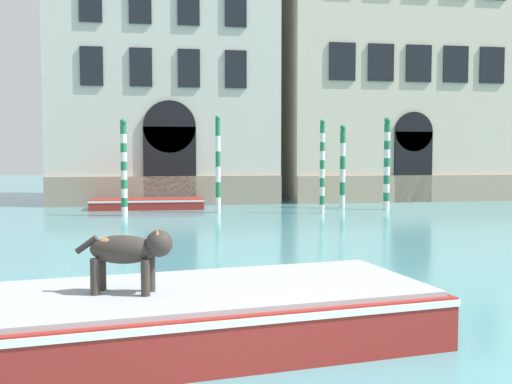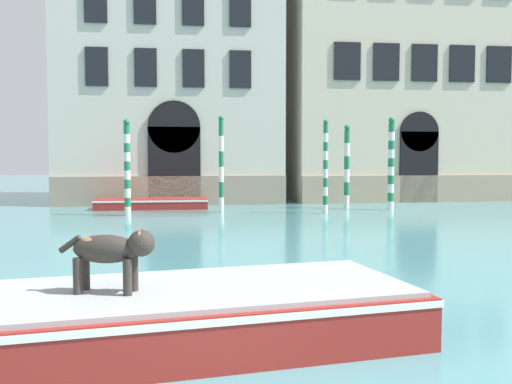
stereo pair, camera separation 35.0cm
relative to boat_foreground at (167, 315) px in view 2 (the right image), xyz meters
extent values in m
cube|color=beige|center=(0.05, 22.21, 8.28)|extent=(10.23, 6.00, 17.29)
cube|color=gray|center=(0.05, 19.16, 0.27)|extent=(10.23, 0.16, 1.29)
cube|color=black|center=(0.22, 19.15, 1.35)|extent=(2.27, 0.14, 3.43)
cylinder|color=black|center=(0.22, 19.15, 3.06)|extent=(2.27, 0.14, 2.27)
cube|color=black|center=(-3.02, 19.17, 5.59)|extent=(0.95, 0.10, 1.64)
cube|color=black|center=(-0.97, 19.17, 5.59)|extent=(0.95, 0.10, 1.64)
cube|color=black|center=(1.08, 19.17, 5.59)|extent=(0.95, 0.10, 1.64)
cube|color=black|center=(3.12, 19.17, 5.59)|extent=(0.95, 0.10, 1.64)
cube|color=black|center=(-3.02, 19.17, 8.23)|extent=(0.95, 0.10, 1.64)
cube|color=black|center=(-0.97, 19.17, 8.23)|extent=(0.95, 0.10, 1.64)
cube|color=black|center=(1.08, 19.17, 8.23)|extent=(0.95, 0.10, 1.64)
cube|color=black|center=(3.12, 19.17, 8.23)|extent=(0.95, 0.10, 1.64)
cube|color=beige|center=(11.62, 22.21, 6.57)|extent=(11.43, 6.00, 13.88)
cube|color=tan|center=(11.62, 19.16, 0.26)|extent=(11.43, 0.16, 1.26)
cube|color=black|center=(11.43, 19.15, 1.27)|extent=(1.83, 0.14, 3.28)
cylinder|color=black|center=(11.43, 19.15, 2.91)|extent=(1.83, 0.14, 1.83)
cube|color=black|center=(7.97, 19.17, 6.04)|extent=(1.22, 0.10, 1.69)
cube|color=black|center=(9.79, 19.17, 6.04)|extent=(1.22, 0.10, 1.69)
cube|color=black|center=(11.62, 19.17, 6.04)|extent=(1.22, 0.10, 1.69)
cube|color=black|center=(13.45, 19.17, 6.04)|extent=(1.22, 0.10, 1.69)
cube|color=black|center=(15.28, 19.17, 6.04)|extent=(1.22, 0.10, 1.69)
cube|color=maroon|center=(0.00, 0.00, -0.05)|extent=(6.34, 3.26, 0.64)
cube|color=white|center=(0.00, 0.00, 0.21)|extent=(6.37, 3.29, 0.08)
cube|color=#9EA3A8|center=(0.00, 0.00, 0.30)|extent=(6.13, 3.04, 0.06)
cylinder|color=#332D28|center=(-0.38, -0.07, 0.54)|extent=(0.10, 0.10, 0.42)
cylinder|color=#332D28|center=(-0.44, -0.30, 0.54)|extent=(0.10, 0.10, 0.42)
cylinder|color=#332D28|center=(-0.96, 0.07, 0.54)|extent=(0.10, 0.10, 0.42)
cylinder|color=#332D28|center=(-1.02, -0.15, 0.54)|extent=(0.10, 0.10, 0.42)
ellipsoid|color=#332D28|center=(-0.70, -0.11, 0.84)|extent=(0.84, 0.52, 0.33)
ellipsoid|color=#AD7042|center=(-0.81, -0.08, 0.93)|extent=(0.39, 0.31, 0.12)
sphere|color=#332D28|center=(-0.28, -0.22, 0.91)|extent=(0.31, 0.31, 0.31)
cone|color=#AD7042|center=(-0.26, -0.14, 1.03)|extent=(0.09, 0.09, 0.13)
cone|color=#AD7042|center=(-0.30, -0.30, 1.03)|extent=(0.09, 0.09, 0.13)
cylinder|color=#332D28|center=(-1.12, -0.01, 0.89)|extent=(0.29, 0.14, 0.22)
cube|color=maroon|center=(-0.74, 17.83, -0.16)|extent=(4.57, 1.64, 0.42)
cube|color=white|center=(-0.74, 17.83, -0.01)|extent=(4.60, 1.67, 0.08)
cube|color=#9EA3A8|center=(-0.74, 17.83, -0.18)|extent=(2.52, 1.22, 0.38)
cylinder|color=white|center=(5.86, 14.85, -0.20)|extent=(0.18, 0.18, 0.34)
cylinder|color=#1E7247|center=(5.86, 14.85, 0.14)|extent=(0.18, 0.18, 0.34)
cylinder|color=white|center=(5.86, 14.85, 0.48)|extent=(0.18, 0.18, 0.34)
cylinder|color=#1E7247|center=(5.86, 14.85, 0.82)|extent=(0.18, 0.18, 0.34)
cylinder|color=white|center=(5.86, 14.85, 1.16)|extent=(0.18, 0.18, 0.34)
cylinder|color=#1E7247|center=(5.86, 14.85, 1.49)|extent=(0.18, 0.18, 0.34)
cylinder|color=white|center=(5.86, 14.85, 1.83)|extent=(0.18, 0.18, 0.34)
cylinder|color=#1E7247|center=(5.86, 14.85, 2.17)|extent=(0.18, 0.18, 0.34)
cylinder|color=white|center=(5.86, 14.85, 2.51)|extent=(0.18, 0.18, 0.34)
cylinder|color=#1E7247|center=(5.86, 14.85, 2.85)|extent=(0.18, 0.18, 0.34)
sphere|color=#1E7247|center=(5.86, 14.85, 3.10)|extent=(0.19, 0.19, 0.19)
cylinder|color=white|center=(8.83, 15.85, -0.19)|extent=(0.25, 0.25, 0.35)
cylinder|color=#1E7247|center=(8.83, 15.85, 0.15)|extent=(0.25, 0.25, 0.35)
cylinder|color=white|center=(8.83, 15.85, 0.50)|extent=(0.25, 0.25, 0.35)
cylinder|color=#1E7247|center=(8.83, 15.85, 0.85)|extent=(0.25, 0.25, 0.35)
cylinder|color=white|center=(8.83, 15.85, 1.20)|extent=(0.25, 0.25, 0.35)
cylinder|color=#1E7247|center=(8.83, 15.85, 1.55)|extent=(0.25, 0.25, 0.35)
cylinder|color=white|center=(8.83, 15.85, 1.90)|extent=(0.25, 0.25, 0.35)
cylinder|color=#1E7247|center=(8.83, 15.85, 2.25)|extent=(0.25, 0.25, 0.35)
cylinder|color=white|center=(8.83, 15.85, 2.59)|extent=(0.25, 0.25, 0.35)
cylinder|color=#1E7247|center=(8.83, 15.85, 2.94)|extent=(0.25, 0.25, 0.35)
sphere|color=#1E7247|center=(8.83, 15.85, 3.23)|extent=(0.26, 0.26, 0.26)
cylinder|color=white|center=(7.29, 16.83, -0.10)|extent=(0.22, 0.22, 0.54)
cylinder|color=#1E7247|center=(7.29, 16.83, 0.44)|extent=(0.22, 0.22, 0.54)
cylinder|color=white|center=(7.29, 16.83, 0.98)|extent=(0.22, 0.22, 0.54)
cylinder|color=#1E7247|center=(7.29, 16.83, 1.52)|extent=(0.22, 0.22, 0.54)
cylinder|color=white|center=(7.29, 16.83, 2.06)|extent=(0.22, 0.22, 0.54)
cylinder|color=#1E7247|center=(7.29, 16.83, 2.61)|extent=(0.22, 0.22, 0.54)
sphere|color=#1E7247|center=(7.29, 16.83, 2.98)|extent=(0.23, 0.23, 0.23)
cylinder|color=white|center=(-1.52, 15.16, -0.20)|extent=(0.23, 0.23, 0.33)
cylinder|color=#1E7247|center=(-1.52, 15.16, 0.13)|extent=(0.23, 0.23, 0.33)
cylinder|color=white|center=(-1.52, 15.16, 0.46)|extent=(0.23, 0.23, 0.33)
cylinder|color=#1E7247|center=(-1.52, 15.16, 0.79)|extent=(0.23, 0.23, 0.33)
cylinder|color=white|center=(-1.52, 15.16, 1.13)|extent=(0.23, 0.23, 0.33)
cylinder|color=#1E7247|center=(-1.52, 15.16, 1.46)|extent=(0.23, 0.23, 0.33)
cylinder|color=white|center=(-1.52, 15.16, 1.79)|extent=(0.23, 0.23, 0.33)
cylinder|color=#1E7247|center=(-1.52, 15.16, 2.12)|extent=(0.23, 0.23, 0.33)
cylinder|color=white|center=(-1.52, 15.16, 2.45)|extent=(0.23, 0.23, 0.33)
cylinder|color=#1E7247|center=(-1.52, 15.16, 2.79)|extent=(0.23, 0.23, 0.33)
sphere|color=#1E7247|center=(-1.52, 15.16, 3.05)|extent=(0.24, 0.24, 0.24)
cylinder|color=white|center=(1.99, 15.79, -0.07)|extent=(0.19, 0.19, 0.59)
cylinder|color=#1E7247|center=(1.99, 15.79, 0.52)|extent=(0.19, 0.19, 0.59)
cylinder|color=white|center=(1.99, 15.79, 1.11)|extent=(0.19, 0.19, 0.59)
cylinder|color=#1E7247|center=(1.99, 15.79, 1.70)|extent=(0.19, 0.19, 0.59)
cylinder|color=white|center=(1.99, 15.79, 2.29)|extent=(0.19, 0.19, 0.59)
cylinder|color=#1E7247|center=(1.99, 15.79, 2.88)|extent=(0.19, 0.19, 0.59)
sphere|color=#1E7247|center=(1.99, 15.79, 3.26)|extent=(0.20, 0.20, 0.20)
camera|label=1|loc=(-0.28, -7.14, 1.97)|focal=42.00mm
camera|label=2|loc=(0.06, -7.19, 1.97)|focal=42.00mm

